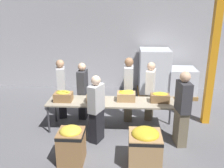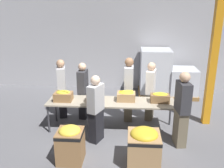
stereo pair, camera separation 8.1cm
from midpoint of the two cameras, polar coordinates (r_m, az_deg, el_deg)
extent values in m
plane|color=slate|center=(6.71, 0.17, -10.07)|extent=(30.00, 30.00, 0.00)
cube|color=#A8A8AD|center=(9.34, 1.64, 10.90)|extent=(16.00, 0.08, 4.00)
cube|color=#9E937F|center=(6.39, 0.18, -4.12)|extent=(3.25, 0.76, 0.04)
cylinder|color=#38383D|center=(6.55, -13.97, -7.81)|extent=(0.05, 0.05, 0.73)
cylinder|color=#38383D|center=(6.35, 14.39, -8.69)|extent=(0.05, 0.05, 0.73)
cylinder|color=#38383D|center=(7.10, -12.42, -5.58)|extent=(0.05, 0.05, 0.73)
cylinder|color=#38383D|center=(6.92, 13.50, -6.32)|extent=(0.05, 0.05, 0.73)
cube|color=olive|center=(6.50, -10.70, -2.84)|extent=(0.45, 0.32, 0.22)
ellipsoid|color=gold|center=(6.46, -10.76, -1.88)|extent=(0.36, 0.27, 0.09)
ellipsoid|color=gold|center=(6.47, -10.93, -1.67)|extent=(0.18, 0.18, 0.05)
ellipsoid|color=gold|center=(6.39, -10.47, -1.69)|extent=(0.22, 0.11, 0.05)
ellipsoid|color=gold|center=(6.46, -11.58, -1.53)|extent=(0.14, 0.12, 0.04)
cube|color=tan|center=(6.32, -3.52, -3.07)|extent=(0.41, 0.29, 0.23)
ellipsoid|color=gold|center=(6.28, -3.54, -2.03)|extent=(0.34, 0.23, 0.08)
ellipsoid|color=gold|center=(6.28, -2.61, -1.87)|extent=(0.21, 0.12, 0.05)
ellipsoid|color=gold|center=(6.32, -3.24, -1.59)|extent=(0.18, 0.14, 0.05)
ellipsoid|color=gold|center=(6.27, -4.54, -1.77)|extent=(0.21, 0.07, 0.05)
ellipsoid|color=gold|center=(6.31, -2.43, -1.59)|extent=(0.09, 0.20, 0.04)
cube|color=tan|center=(6.41, 3.62, -2.88)|extent=(0.46, 0.33, 0.21)
ellipsoid|color=yellow|center=(6.37, 3.64, -1.93)|extent=(0.39, 0.27, 0.08)
ellipsoid|color=yellow|center=(6.40, 4.34, -1.56)|extent=(0.21, 0.09, 0.05)
ellipsoid|color=yellow|center=(6.30, 3.24, -1.88)|extent=(0.15, 0.07, 0.05)
ellipsoid|color=yellow|center=(6.40, 3.72, -1.53)|extent=(0.16, 0.11, 0.04)
ellipsoid|color=yellow|center=(6.33, 2.74, -1.69)|extent=(0.18, 0.12, 0.05)
cube|color=olive|center=(6.42, 11.25, -3.21)|extent=(0.47, 0.27, 0.20)
ellipsoid|color=yellow|center=(6.38, 11.31, -2.31)|extent=(0.38, 0.23, 0.08)
ellipsoid|color=yellow|center=(6.36, 11.32, -2.06)|extent=(0.05, 0.19, 0.05)
ellipsoid|color=yellow|center=(6.36, 11.28, -2.06)|extent=(0.14, 0.13, 0.04)
cube|color=#6B604C|center=(7.06, 4.06, -4.83)|extent=(0.22, 0.41, 0.85)
cube|color=#B2B2B7|center=(6.80, 4.21, 1.18)|extent=(0.24, 0.48, 0.70)
sphere|color=#896042|center=(6.68, 4.30, 5.03)|extent=(0.24, 0.24, 0.24)
cube|color=#6B604C|center=(6.05, 15.68, -9.67)|extent=(0.27, 0.42, 0.83)
cube|color=#333338|center=(5.74, 16.32, -2.91)|extent=(0.30, 0.50, 0.69)
sphere|color=#DBAD89|center=(5.60, 16.73, 1.52)|extent=(0.24, 0.24, 0.24)
cube|color=#6B604C|center=(7.17, 8.91, -4.91)|extent=(0.28, 0.41, 0.78)
cube|color=silver|center=(6.93, 9.19, 0.52)|extent=(0.31, 0.48, 0.64)
sphere|color=#DBAD89|center=(6.81, 9.38, 3.99)|extent=(0.22, 0.22, 0.22)
cube|color=black|center=(7.38, -10.83, -4.27)|extent=(0.29, 0.42, 0.80)
cube|color=#B2B2B7|center=(7.14, -11.17, 1.16)|extent=(0.32, 0.49, 0.66)
sphere|color=tan|center=(7.03, -11.39, 4.61)|extent=(0.23, 0.23, 0.23)
cube|color=black|center=(6.00, -3.22, -9.54)|extent=(0.33, 0.42, 0.77)
cube|color=#B2B2B7|center=(5.71, -3.34, -3.26)|extent=(0.37, 0.49, 0.64)
sphere|color=beige|center=(5.57, -3.42, 0.84)|extent=(0.22, 0.22, 0.22)
cube|color=black|center=(7.21, -6.19, -4.75)|extent=(0.23, 0.38, 0.76)
cube|color=#333338|center=(6.97, -6.38, 0.55)|extent=(0.25, 0.45, 0.63)
sphere|color=#DBAD89|center=(6.85, -6.50, 3.94)|extent=(0.22, 0.22, 0.22)
cube|color=olive|center=(5.37, -9.02, -13.83)|extent=(0.53, 0.53, 0.69)
cube|color=black|center=(5.23, -9.18, -11.13)|extent=(0.53, 0.53, 0.07)
ellipsoid|color=yellow|center=(5.20, -9.22, -10.51)|extent=(0.45, 0.45, 0.18)
cube|color=tan|center=(5.27, 7.68, -14.58)|extent=(0.65, 0.65, 0.67)
cube|color=black|center=(5.12, 7.82, -11.93)|extent=(0.65, 0.65, 0.07)
ellipsoid|color=gold|center=(5.09, 7.85, -11.28)|extent=(0.55, 0.55, 0.23)
cube|color=orange|center=(6.87, 22.62, 6.94)|extent=(0.19, 0.19, 4.00)
cube|color=olive|center=(9.23, 15.81, -2.27)|extent=(1.01, 1.01, 0.13)
cube|color=silver|center=(9.07, 16.08, 0.71)|extent=(0.93, 0.93, 0.87)
cube|color=olive|center=(9.19, 9.82, -1.91)|extent=(1.13, 1.13, 0.13)
cube|color=silver|center=(8.95, 10.10, 3.02)|extent=(1.04, 1.04, 1.51)
camera|label=1|loc=(0.04, -89.64, 0.12)|focal=40.00mm
camera|label=2|loc=(0.04, 90.36, -0.12)|focal=40.00mm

